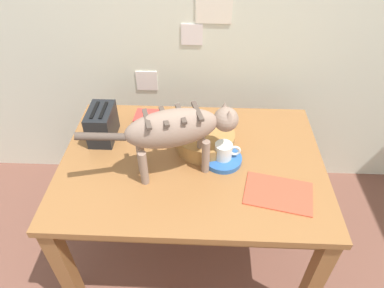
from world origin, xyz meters
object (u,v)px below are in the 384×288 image
wicker_basket (205,139)px  magazine (278,193)px  book_stack (150,119)px  cat (177,129)px  toaster (102,124)px  dining_table (192,172)px  coffee_mug (224,151)px  saucer_bowl (223,159)px

wicker_basket → magazine: bearing=-43.1°
book_stack → wicker_basket: bearing=-31.1°
cat → magazine: bearing=56.3°
wicker_basket → toaster: bearing=175.1°
dining_table → coffee_mug: coffee_mug is taller
dining_table → book_stack: book_stack is taller
dining_table → magazine: bearing=-27.3°
cat → coffee_mug: (0.21, 0.07, -0.17)m
dining_table → cat: 0.34m
saucer_bowl → magazine: bearing=-39.2°
book_stack → cat: bearing=-62.9°
dining_table → coffee_mug: 0.22m
dining_table → toaster: toaster is taller
wicker_basket → saucer_bowl: bearing=-51.5°
saucer_bowl → toaster: 0.64m
saucer_bowl → coffee_mug: 0.05m
saucer_bowl → magazine: saucer_bowl is taller
saucer_bowl → magazine: 0.31m
coffee_mug → magazine: size_ratio=0.43×
magazine → wicker_basket: 0.45m
magazine → wicker_basket: (-0.33, 0.31, 0.04)m
dining_table → magazine: (0.39, -0.20, 0.09)m
toaster → cat: bearing=-28.6°
dining_table → wicker_basket: 0.18m
dining_table → magazine: magazine is taller
book_stack → wicker_basket: size_ratio=0.57×
book_stack → coffee_mug: bearing=-36.6°
saucer_bowl → book_stack: 0.49m
magazine → wicker_basket: size_ratio=0.98×
cat → saucer_bowl: bearing=90.0°
saucer_bowl → coffee_mug: bearing=-0.0°
book_stack → toaster: (-0.22, -0.14, 0.06)m
coffee_mug → book_stack: coffee_mug is taller
saucer_bowl → coffee_mug: (0.00, -0.00, 0.05)m
book_stack → toaster: 0.27m
magazine → toaster: (-0.85, 0.35, 0.08)m
magazine → toaster: toaster is taller
magazine → book_stack: bearing=154.3°
wicker_basket → toaster: size_ratio=1.48×
magazine → dining_table: bearing=164.8°
dining_table → wicker_basket: size_ratio=4.29×
dining_table → toaster: 0.52m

